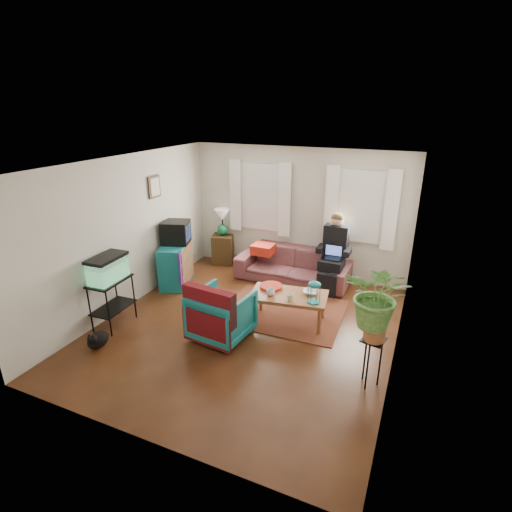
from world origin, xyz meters
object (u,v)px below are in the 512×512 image
at_px(sofa, 293,260).
at_px(armchair, 222,312).
at_px(side_table, 223,249).
at_px(coffee_table, 288,308).
at_px(dresser, 176,264).
at_px(aquarium_stand, 113,303).
at_px(plant_stand, 371,362).

height_order(sofa, armchair, sofa).
height_order(side_table, coffee_table, side_table).
relative_size(sofa, dresser, 2.45).
distance_m(aquarium_stand, armchair, 1.81).
height_order(armchair, coffee_table, armchair).
xyz_separation_m(side_table, coffee_table, (2.20, -1.88, -0.07)).
bearing_deg(armchair, sofa, -91.13).
xyz_separation_m(dresser, aquarium_stand, (-0.01, -1.75, -0.02)).
bearing_deg(armchair, side_table, -55.95).
xyz_separation_m(aquarium_stand, plant_stand, (4.02, 0.14, -0.06)).
relative_size(armchair, coffee_table, 0.69).
xyz_separation_m(aquarium_stand, armchair, (1.77, 0.39, 0.02)).
distance_m(side_table, aquarium_stand, 3.11).
distance_m(dresser, coffee_table, 2.60).
relative_size(sofa, plant_stand, 3.33).
distance_m(aquarium_stand, plant_stand, 4.02).
height_order(sofa, plant_stand, sofa).
distance_m(side_table, coffee_table, 2.90).
bearing_deg(dresser, coffee_table, -30.67).
bearing_deg(side_table, armchair, -62.33).
bearing_deg(sofa, side_table, 170.27).
bearing_deg(aquarium_stand, dresser, 86.47).
distance_m(dresser, plant_stand, 4.32).
xyz_separation_m(sofa, plant_stand, (1.94, -2.66, -0.10)).
height_order(armchair, plant_stand, armchair).
distance_m(dresser, aquarium_stand, 1.75).
bearing_deg(dresser, aquarium_stand, -109.03).
bearing_deg(coffee_table, sofa, 98.03).
bearing_deg(plant_stand, dresser, 158.17).
xyz_separation_m(sofa, aquarium_stand, (-2.08, -2.80, -0.04)).
distance_m(armchair, plant_stand, 2.27).
bearing_deg(sofa, aquarium_stand, -126.78).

